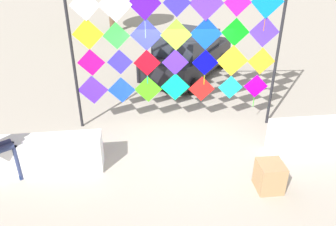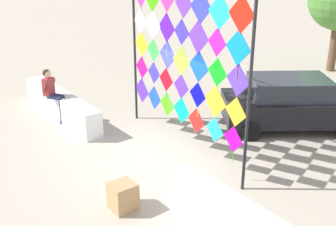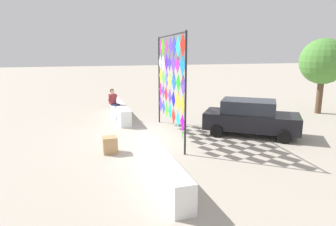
# 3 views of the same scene
# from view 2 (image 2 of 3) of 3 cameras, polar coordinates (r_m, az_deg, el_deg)

# --- Properties ---
(ground) EXTENTS (120.00, 120.00, 0.00)m
(ground) POSITION_cam_2_polar(r_m,az_deg,el_deg) (10.81, -2.40, -6.25)
(ground) COLOR #ADA393
(plaza_ledge_left) EXTENTS (4.32, 0.53, 0.78)m
(plaza_ledge_left) POSITION_cam_2_polar(r_m,az_deg,el_deg) (13.65, -14.05, 1.04)
(plaza_ledge_left) COLOR white
(plaza_ledge_left) RESTS_ON ground
(kite_display_rack) EXTENTS (4.91, 0.47, 4.24)m
(kite_display_rack) POSITION_cam_2_polar(r_m,az_deg,el_deg) (10.53, 1.88, 7.76)
(kite_display_rack) COLOR #232328
(kite_display_rack) RESTS_ON ground
(seated_vendor) EXTENTS (0.78, 0.70, 1.63)m
(seated_vendor) POSITION_cam_2_polar(r_m,az_deg,el_deg) (13.16, -15.12, 2.83)
(seated_vendor) COLOR navy
(seated_vendor) RESTS_ON ground
(parked_car) EXTENTS (3.66, 4.17, 1.52)m
(parked_car) POSITION_cam_2_polar(r_m,az_deg,el_deg) (12.83, 16.08, 1.30)
(parked_car) COLOR black
(parked_car) RESTS_ON ground
(cardboard_box_large) EXTENTS (0.49, 0.51, 0.58)m
(cardboard_box_large) POSITION_cam_2_polar(r_m,az_deg,el_deg) (8.89, -6.03, -10.97)
(cardboard_box_large) COLOR tan
(cardboard_box_large) RESTS_ON ground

